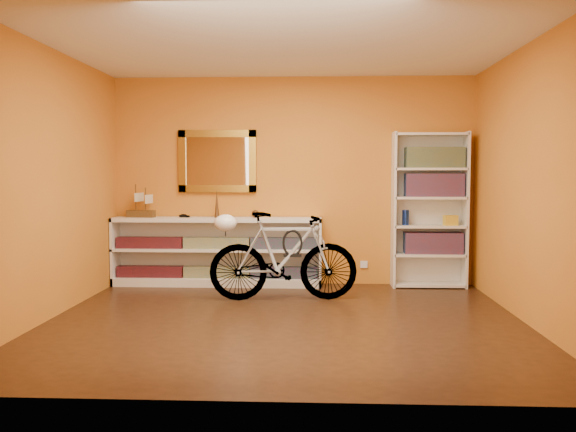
{
  "coord_description": "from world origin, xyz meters",
  "views": [
    {
      "loc": [
        0.29,
        -5.57,
        1.39
      ],
      "look_at": [
        0.0,
        0.7,
        0.95
      ],
      "focal_mm": 37.47,
      "sensor_mm": 36.0,
      "label": 1
    }
  ],
  "objects_px": {
    "bookcase": "(429,210)",
    "bicycle": "(284,256)",
    "console_unit": "(217,252)",
    "helmet": "(225,223)"
  },
  "relations": [
    {
      "from": "bicycle",
      "to": "helmet",
      "type": "relative_size",
      "value": 6.7
    },
    {
      "from": "bookcase",
      "to": "bicycle",
      "type": "distance_m",
      "value": 2.0
    },
    {
      "from": "console_unit",
      "to": "bookcase",
      "type": "bearing_deg",
      "value": 0.55
    },
    {
      "from": "console_unit",
      "to": "bicycle",
      "type": "height_order",
      "value": "bicycle"
    },
    {
      "from": "bookcase",
      "to": "bicycle",
      "type": "relative_size",
      "value": 1.15
    },
    {
      "from": "console_unit",
      "to": "bicycle",
      "type": "bearing_deg",
      "value": -44.07
    },
    {
      "from": "console_unit",
      "to": "bicycle",
      "type": "relative_size",
      "value": 1.57
    },
    {
      "from": "bicycle",
      "to": "bookcase",
      "type": "bearing_deg",
      "value": -68.81
    },
    {
      "from": "helmet",
      "to": "bookcase",
      "type": "bearing_deg",
      "value": 21.53
    },
    {
      "from": "bookcase",
      "to": "bicycle",
      "type": "height_order",
      "value": "bookcase"
    }
  ]
}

